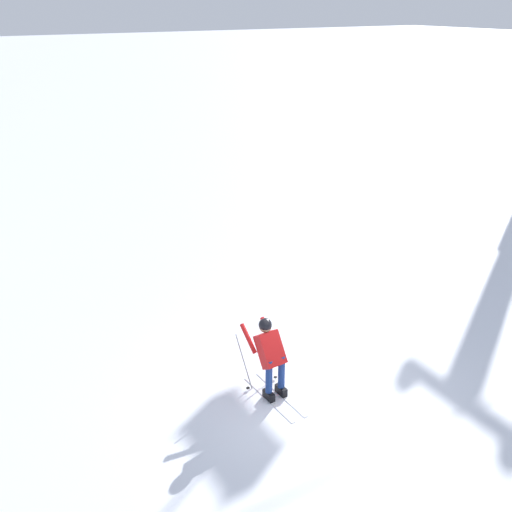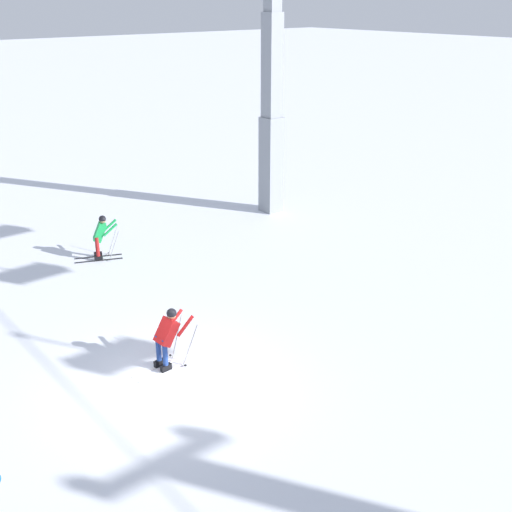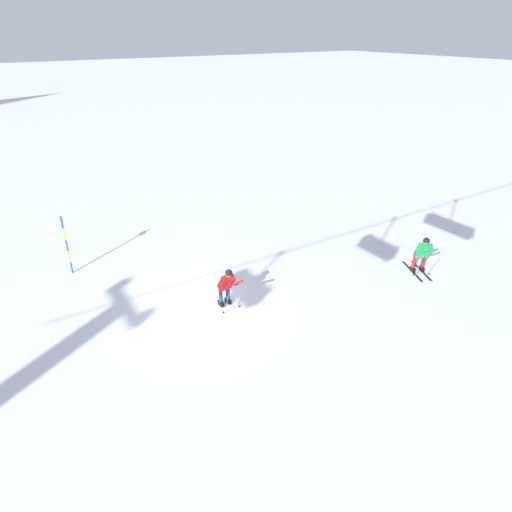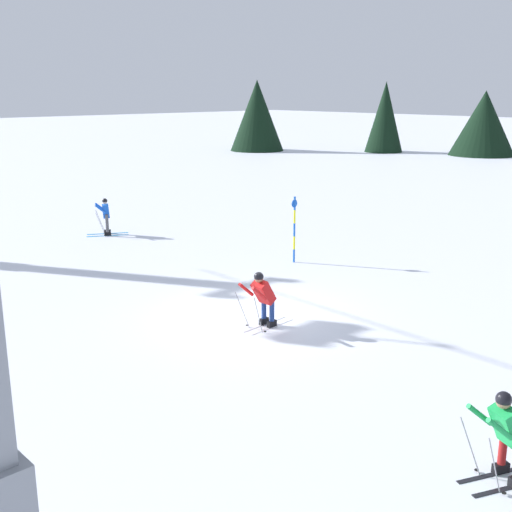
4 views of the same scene
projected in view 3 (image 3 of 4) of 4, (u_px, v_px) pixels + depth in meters
The scene contains 4 objects.
ground_plane at pixel (202, 308), 15.16m from camera, with size 260.00×260.00×0.00m, color white.
skier_carving_main at pixel (227, 284), 14.81m from camera, with size 0.72×1.68×1.68m.
trail_marker_pole at pixel (66, 243), 16.75m from camera, with size 0.07×0.28×2.37m.
skier_distant_downhill at pixel (422, 252), 16.90m from camera, with size 1.17×1.68×1.69m.
Camera 3 is at (5.24, 11.65, 8.56)m, focal length 31.18 mm.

